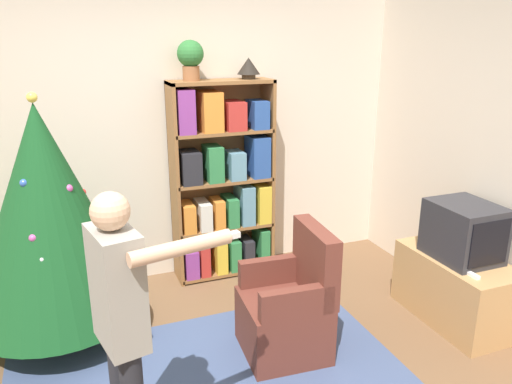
{
  "coord_description": "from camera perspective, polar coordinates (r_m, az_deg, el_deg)",
  "views": [
    {
      "loc": [
        -0.79,
        -2.47,
        2.17
      ],
      "look_at": [
        0.49,
        0.83,
        1.05
      ],
      "focal_mm": 35.0,
      "sensor_mm": 36.0,
      "label": 1
    }
  ],
  "objects": [
    {
      "name": "christmas_tree",
      "position": [
        3.79,
        -22.74,
        -2.19
      ],
      "size": [
        1.23,
        1.23,
        1.81
      ],
      "color": "#4C3323",
      "rests_on": "ground_plane"
    },
    {
      "name": "wall_back",
      "position": [
        4.53,
        -10.78,
        6.17
      ],
      "size": [
        8.0,
        0.1,
        2.6
      ],
      "color": "beige",
      "rests_on": "ground_plane"
    },
    {
      "name": "bookshelf",
      "position": [
        4.52,
        -3.74,
        0.9
      ],
      "size": [
        0.91,
        0.31,
        1.8
      ],
      "color": "brown",
      "rests_on": "ground_plane"
    },
    {
      "name": "tv_stand",
      "position": [
        4.29,
        21.88,
        -10.17
      ],
      "size": [
        0.51,
        0.94,
        0.53
      ],
      "color": "tan",
      "rests_on": "ground_plane"
    },
    {
      "name": "potted_plant",
      "position": [
        4.28,
        -7.5,
        15.03
      ],
      "size": [
        0.22,
        0.22,
        0.33
      ],
      "color": "#935B38",
      "rests_on": "bookshelf"
    },
    {
      "name": "game_remote",
      "position": [
        3.89,
        23.48,
        -8.67
      ],
      "size": [
        0.04,
        0.12,
        0.02
      ],
      "color": "white",
      "rests_on": "tv_stand"
    },
    {
      "name": "book_pile_near_tree",
      "position": [
        3.94,
        -13.76,
        -15.54
      ],
      "size": [
        0.22,
        0.2,
        0.09
      ],
      "color": "#284C93",
      "rests_on": "ground_plane"
    },
    {
      "name": "armchair",
      "position": [
        3.61,
        3.8,
        -13.29
      ],
      "size": [
        0.61,
        0.6,
        0.92
      ],
      "rotation": [
        0.0,
        0.0,
        -1.64
      ],
      "color": "brown",
      "rests_on": "ground_plane"
    },
    {
      "name": "table_lamp",
      "position": [
        4.43,
        -0.86,
        14.1
      ],
      "size": [
        0.2,
        0.2,
        0.18
      ],
      "color": "#473828",
      "rests_on": "bookshelf"
    },
    {
      "name": "standing_person",
      "position": [
        2.5,
        -15.03,
        -13.77
      ],
      "size": [
        0.69,
        0.46,
        1.52
      ],
      "rotation": [
        0.0,
        0.0,
        -1.36
      ],
      "color": "#232328",
      "rests_on": "ground_plane"
    },
    {
      "name": "television",
      "position": [
        4.09,
        22.67,
        -4.16
      ],
      "size": [
        0.42,
        0.51,
        0.43
      ],
      "color": "#28282D",
      "rests_on": "tv_stand"
    }
  ]
}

